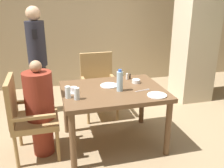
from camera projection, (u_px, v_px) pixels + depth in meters
ground_plane at (113, 142)px, 3.22m from camera, size 16.00×16.00×0.00m
wall_back at (82, 16)px, 4.91m from camera, size 8.00×0.06×2.80m
pillar_stone at (197, 23)px, 4.20m from camera, size 0.58×0.58×2.70m
dining_table at (113, 96)px, 3.00m from camera, size 1.21×0.94×0.73m
chair_left_side at (27, 114)px, 2.80m from camera, size 0.51×0.50×0.96m
diner_in_left_chair at (40, 108)px, 2.81m from camera, size 0.32×0.32×1.13m
chair_far_side at (98, 83)px, 3.83m from camera, size 0.50×0.51×0.96m
standing_host at (38, 58)px, 3.78m from camera, size 0.28×0.32×1.65m
plate_main_left at (157, 95)px, 2.78m from camera, size 0.22×0.22×0.01m
plate_main_right at (109, 85)px, 3.08m from camera, size 0.22×0.22×0.01m
teacup_with_saucer at (74, 90)px, 2.86m from camera, size 0.13×0.13×0.07m
bowl_small at (136, 81)px, 3.18m from camera, size 0.10×0.10×0.05m
water_bottle at (120, 81)px, 2.88m from camera, size 0.07×0.07×0.26m
glass_tall_near at (77, 94)px, 2.66m from camera, size 0.06×0.06×0.13m
glass_tall_mid at (68, 92)px, 2.70m from camera, size 0.06×0.06×0.13m
salt_shaker at (127, 76)px, 3.31m from camera, size 0.03×0.03×0.08m
pepper_shaker at (130, 76)px, 3.32m from camera, size 0.03×0.03×0.08m
fork_beside_plate at (144, 90)px, 2.94m from camera, size 0.19×0.05×0.00m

